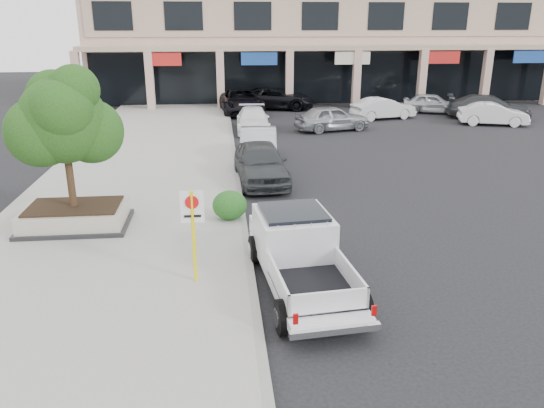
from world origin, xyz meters
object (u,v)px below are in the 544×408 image
Objects in this scene: lot_car_f at (493,114)px; lot_car_a at (332,118)px; planter_tree at (69,120)px; lot_car_c at (489,107)px; lot_car_e at (432,103)px; no_parking_sign at (193,224)px; curb_car_a at (261,163)px; lot_car_b at (383,108)px; curb_car_d at (241,101)px; curb_car_b at (259,146)px; lot_car_d at (276,98)px; planter at (75,216)px; pickup_truck at (302,257)px; curb_car_c at (253,120)px.

lot_car_a is at bearing 110.67° from lot_car_f.
lot_car_f is at bearing 35.87° from planter_tree.
lot_car_e is at bearing 66.85° from lot_car_c.
no_parking_sign is 9.01m from curb_car_a.
curb_car_d is at bearing 56.20° from lot_car_b.
planter_tree is 0.94× the size of lot_car_b.
curb_car_b reaches higher than lot_car_e.
curb_car_d is at bearing 133.46° from lot_car_d.
planter_tree is at bearing 129.19° from lot_car_a.
lot_car_b is (9.21, 13.70, -0.10)m from curb_car_a.
curb_car_b is at bearing 51.49° from planter.
pickup_truck is 24.49m from lot_car_b.
curb_car_a reaches higher than lot_car_c.
lot_car_b is 4.58m from lot_car_e.
planter_tree is 23.85m from lot_car_b.
no_parking_sign is at bearing -46.58° from planter.
curb_car_a is at bearing 132.02° from lot_car_b.
curb_car_d is at bearing 74.34° from planter.
curb_car_d is 9.80m from lot_car_b.
lot_car_c is at bearing 49.64° from no_parking_sign.
lot_car_a is 5.49m from lot_car_b.
lot_car_c reaches higher than lot_car_b.
planter_tree is at bearing -146.30° from curb_car_a.
curb_car_b is (6.25, 7.86, 0.29)m from planter.
pickup_truck is at bearing 175.43° from lot_car_e.
curb_car_a reaches higher than planter.
no_parking_sign reaches higher than curb_car_c.
lot_car_b is (9.23, -3.31, -0.13)m from curb_car_d.
lot_car_d is at bearing 69.46° from planter.
pickup_truck reaches higher than lot_car_f.
lot_car_f is (15.38, -6.11, -0.15)m from curb_car_d.
curb_car_a is at bearing 37.42° from planter.
curb_car_a is 20.79m from lot_car_c.
pickup_truck is (6.35, -4.43, 0.37)m from planter.
lot_car_a is 0.77× the size of lot_car_d.
lot_car_d is at bearing 78.58° from curb_car_a.
lot_car_d reaches higher than lot_car_c.
curb_car_b is 1.01× the size of curb_car_c.
lot_car_b is (9.05, 10.51, -0.07)m from curb_car_b.
no_parking_sign is at bearing -108.21° from curb_car_a.
no_parking_sign is 25.18m from lot_car_b.
lot_car_a is at bearing 116.32° from lot_car_b.
no_parking_sign is at bearing 138.72° from lot_car_b.
lot_car_f is (21.45, 15.57, 0.20)m from planter.
curb_car_b is at bearing 133.37° from lot_car_f.
planter is 24.81m from lot_car_d.
planter is 7.68m from curb_car_a.
lot_car_f is (-0.82, -2.15, -0.09)m from lot_car_c.
curb_car_b is 15.57m from lot_car_d.
lot_car_b reaches higher than lot_car_f.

